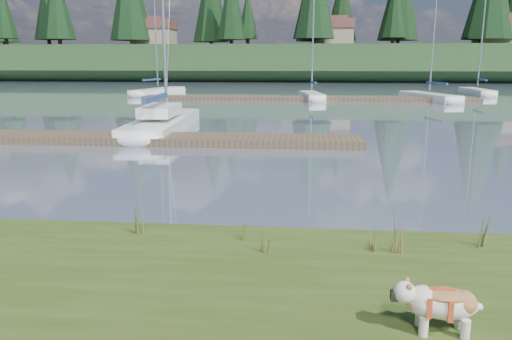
# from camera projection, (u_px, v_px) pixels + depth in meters

# --- Properties ---
(ground) EXTENTS (200.00, 200.00, 0.00)m
(ground) POSITION_uv_depth(u_px,v_px,m) (281.00, 100.00, 39.38)
(ground) COLOR slate
(ground) RESTS_ON ground
(ridge) EXTENTS (200.00, 20.00, 5.00)m
(ridge) POSITION_uv_depth(u_px,v_px,m) (294.00, 64.00, 80.62)
(ridge) COLOR #1C3218
(ridge) RESTS_ON ground
(bulldog) EXTENTS (0.90, 0.41, 0.54)m
(bulldog) POSITION_uv_depth(u_px,v_px,m) (441.00, 302.00, 5.20)
(bulldog) COLOR silver
(bulldog) RESTS_ON bank
(sailboat_main) EXTENTS (2.39, 9.79, 13.88)m
(sailboat_main) POSITION_uv_depth(u_px,v_px,m) (167.00, 119.00, 23.45)
(sailboat_main) COLOR white
(sailboat_main) RESTS_ON ground
(dock_near) EXTENTS (16.00, 2.00, 0.30)m
(dock_near) POSITION_uv_depth(u_px,v_px,m) (154.00, 139.00, 19.31)
(dock_near) COLOR #4C3D2C
(dock_near) RESTS_ON ground
(dock_far) EXTENTS (26.00, 2.20, 0.30)m
(dock_far) POSITION_uv_depth(u_px,v_px,m) (307.00, 99.00, 39.16)
(dock_far) COLOR #4C3D2C
(dock_far) RESTS_ON ground
(sailboat_bg_1) EXTENTS (3.64, 8.52, 12.44)m
(sailboat_bg_1) POSITION_uv_depth(u_px,v_px,m) (162.00, 91.00, 46.28)
(sailboat_bg_1) COLOR white
(sailboat_bg_1) RESTS_ON ground
(sailboat_bg_2) EXTENTS (2.21, 6.57, 9.87)m
(sailboat_bg_2) POSITION_uv_depth(u_px,v_px,m) (310.00, 95.00, 40.40)
(sailboat_bg_2) COLOR white
(sailboat_bg_2) RESTS_ON ground
(sailboat_bg_3) EXTENTS (3.81, 7.97, 11.58)m
(sailboat_bg_3) POSITION_uv_depth(u_px,v_px,m) (425.00, 96.00, 39.73)
(sailboat_bg_3) COLOR white
(sailboat_bg_3) RESTS_ON ground
(sailboat_bg_4) EXTENTS (1.50, 6.86, 10.21)m
(sailboat_bg_4) POSITION_uv_depth(u_px,v_px,m) (475.00, 91.00, 45.58)
(sailboat_bg_4) COLOR white
(sailboat_bg_4) RESTS_ON ground
(weed_0) EXTENTS (0.17, 0.14, 0.52)m
(weed_0) POSITION_uv_depth(u_px,v_px,m) (243.00, 226.00, 7.95)
(weed_0) COLOR #475B23
(weed_0) RESTS_ON bank
(weed_1) EXTENTS (0.17, 0.14, 0.47)m
(weed_1) POSITION_uv_depth(u_px,v_px,m) (265.00, 239.00, 7.42)
(weed_1) COLOR #475B23
(weed_1) RESTS_ON bank
(weed_2) EXTENTS (0.17, 0.14, 0.74)m
(weed_2) POSITION_uv_depth(u_px,v_px,m) (398.00, 234.00, 7.32)
(weed_2) COLOR #475B23
(weed_2) RESTS_ON bank
(weed_3) EXTENTS (0.17, 0.14, 0.63)m
(weed_3) POSITION_uv_depth(u_px,v_px,m) (139.00, 218.00, 8.18)
(weed_3) COLOR #475B23
(weed_3) RESTS_ON bank
(weed_4) EXTENTS (0.17, 0.14, 0.47)m
(weed_4) POSITION_uv_depth(u_px,v_px,m) (371.00, 238.00, 7.48)
(weed_4) COLOR #475B23
(weed_4) RESTS_ON bank
(weed_5) EXTENTS (0.17, 0.14, 0.68)m
(weed_5) POSITION_uv_depth(u_px,v_px,m) (482.00, 230.00, 7.56)
(weed_5) COLOR #475B23
(weed_5) RESTS_ON bank
(mud_lip) EXTENTS (60.00, 0.50, 0.14)m
(mud_lip) POSITION_uv_depth(u_px,v_px,m) (199.00, 242.00, 8.65)
(mud_lip) COLOR #33281C
(mud_lip) RESTS_ON ground
(conifer_1) EXTENTS (4.40, 4.40, 11.30)m
(conifer_1) POSITION_uv_depth(u_px,v_px,m) (46.00, 8.00, 80.48)
(conifer_1) COLOR #382619
(conifer_1) RESTS_ON ridge
(conifer_3) EXTENTS (4.84, 4.84, 12.25)m
(conifer_3) POSITION_uv_depth(u_px,v_px,m) (231.00, 4.00, 78.57)
(conifer_3) COLOR #382619
(conifer_3) RESTS_ON ridge
(conifer_5) EXTENTS (3.96, 3.96, 10.35)m
(conifer_5) POSITION_uv_depth(u_px,v_px,m) (395.00, 7.00, 74.50)
(conifer_5) COLOR #382619
(conifer_5) RESTS_ON ridge
(house_0) EXTENTS (6.30, 5.30, 4.65)m
(house_0) POSITION_uv_depth(u_px,v_px,m) (154.00, 32.00, 78.70)
(house_0) COLOR gray
(house_0) RESTS_ON ridge
(house_1) EXTENTS (6.30, 5.30, 4.65)m
(house_1) POSITION_uv_depth(u_px,v_px,m) (333.00, 32.00, 77.07)
(house_1) COLOR gray
(house_1) RESTS_ON ridge
(house_2) EXTENTS (6.30, 5.30, 4.65)m
(house_2) POSITION_uv_depth(u_px,v_px,m) (499.00, 30.00, 72.90)
(house_2) COLOR gray
(house_2) RESTS_ON ridge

